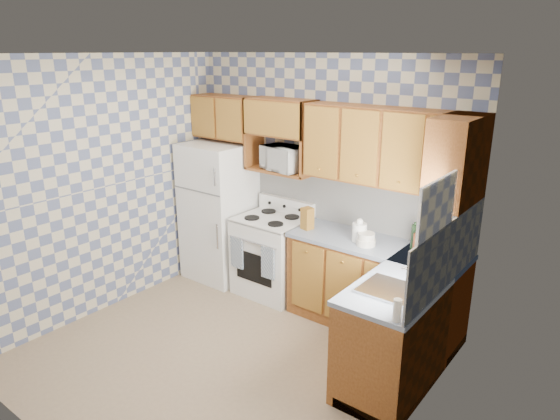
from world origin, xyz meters
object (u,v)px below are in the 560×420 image
(refrigerator, at_px, (219,212))
(stove_body, at_px, (272,256))
(electric_kettle, at_px, (359,232))
(microwave, at_px, (284,158))

(refrigerator, relative_size, stove_body, 1.87)
(electric_kettle, bearing_deg, stove_body, 178.70)
(microwave, height_order, electric_kettle, microwave)
(electric_kettle, bearing_deg, microwave, 170.22)
(microwave, xyz_separation_m, electric_kettle, (1.08, -0.19, -0.57))
(refrigerator, xyz_separation_m, microwave, (0.85, 0.19, 0.75))
(microwave, distance_m, electric_kettle, 1.24)
(refrigerator, distance_m, electric_kettle, 1.94)
(stove_body, height_order, microwave, microwave)
(refrigerator, relative_size, electric_kettle, 9.27)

